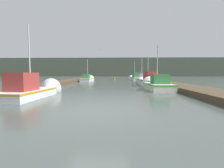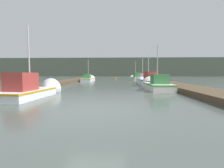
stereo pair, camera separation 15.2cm
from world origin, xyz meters
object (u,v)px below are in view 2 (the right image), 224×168
fishing_boat_5 (135,78)px  fishing_boat_3 (142,80)px  mooring_piling_1 (151,80)px  fishing_boat_2 (148,81)px  fishing_boat_4 (89,79)px  fishing_boat_0 (34,90)px  seagull_lead (100,50)px  mooring_piling_0 (167,83)px  channel_buoy (115,78)px  fishing_boat_1 (156,85)px

fishing_boat_5 → fishing_boat_3: bearing=-94.4°
mooring_piling_1 → fishing_boat_2: bearing=-108.6°
fishing_boat_4 → fishing_boat_0: bearing=-91.1°
fishing_boat_0 → seagull_lead: bearing=80.3°
fishing_boat_2 → fishing_boat_4: fishing_boat_4 is taller
fishing_boat_2 → mooring_piling_1: bearing=66.6°
mooring_piling_0 → seagull_lead: bearing=135.3°
mooring_piling_0 → seagull_lead: 10.75m
mooring_piling_1 → channel_buoy: mooring_piling_1 is taller
mooring_piling_1 → channel_buoy: size_ratio=0.98×
fishing_boat_1 → fishing_boat_2: 4.40m
fishing_boat_4 → fishing_boat_5: (8.82, 3.41, 0.12)m
fishing_boat_4 → mooring_piling_1: size_ratio=6.22×
fishing_boat_3 → channel_buoy: 14.66m
fishing_boat_3 → fishing_boat_4: bearing=153.3°
fishing_boat_0 → fishing_boat_5: (8.86, 21.21, 0.08)m
seagull_lead → fishing_boat_2: bearing=-14.4°
mooring_piling_1 → fishing_boat_3: bearing=126.1°
fishing_boat_5 → seagull_lead: (-6.02, -9.35, 4.19)m
fishing_boat_1 → mooring_piling_1: bearing=79.0°
fishing_boat_1 → channel_buoy: fishing_boat_1 is taller
fishing_boat_1 → seagull_lead: seagull_lead is taller
fishing_boat_4 → channel_buoy: fishing_boat_4 is taller
fishing_boat_0 → fishing_boat_2: (8.85, 8.66, 0.11)m
fishing_boat_1 → fishing_boat_5: size_ratio=0.80×
fishing_boat_2 → mooring_piling_1: 3.28m
fishing_boat_0 → fishing_boat_5: bearing=71.1°
channel_buoy → fishing_boat_0: bearing=-99.8°
fishing_boat_0 → channel_buoy: fishing_boat_0 is taller
fishing_boat_2 → fishing_boat_5: size_ratio=1.06×
fishing_boat_1 → mooring_piling_0: (1.22, 0.63, 0.09)m
fishing_boat_4 → fishing_boat_1: bearing=-58.4°
fishing_boat_1 → fishing_boat_2: fishing_boat_1 is taller
mooring_piling_0 → channel_buoy: bearing=103.2°
fishing_boat_2 → fishing_boat_5: fishing_boat_5 is taller
fishing_boat_2 → fishing_boat_4: 12.69m
fishing_boat_1 → fishing_boat_3: size_ratio=1.04×
fishing_boat_1 → fishing_boat_4: size_ratio=0.73×
fishing_boat_2 → fishing_boat_4: size_ratio=0.97×
fishing_boat_5 → mooring_piling_1: (1.03, -9.45, 0.02)m
mooring_piling_1 → seagull_lead: bearing=179.2°
fishing_boat_2 → fishing_boat_0: bearing=-140.4°
fishing_boat_4 → channel_buoy: (4.64, 9.32, -0.22)m
fishing_boat_0 → channel_buoy: size_ratio=4.68×
channel_buoy → fishing_boat_5: bearing=-54.8°
fishing_boat_0 → mooring_piling_0: fishing_boat_0 is taller
seagull_lead → mooring_piling_0: bearing=-31.1°
mooring_piling_0 → channel_buoy: size_ratio=0.95×
fishing_boat_3 → seagull_lead: 7.50m
fishing_boat_4 → fishing_boat_5: 9.46m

